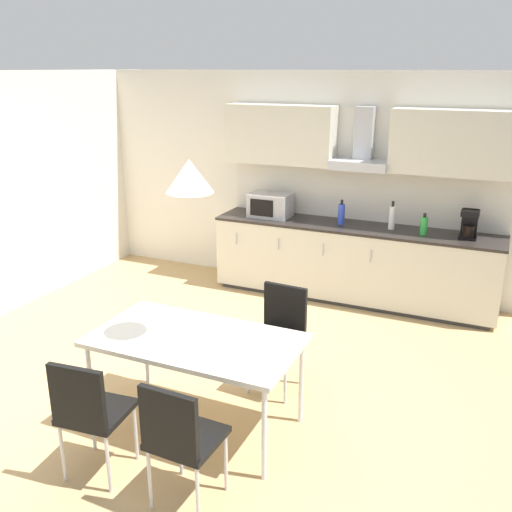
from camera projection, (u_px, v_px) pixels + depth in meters
name	position (u px, v px, depth m)	size (l,w,h in m)	color
ground_plane	(186.00, 386.00, 4.87)	(7.74, 8.29, 0.02)	tan
wall_back	(301.00, 181.00, 6.90)	(6.19, 0.10, 2.55)	silver
kitchen_counter	(352.00, 262.00, 6.56)	(3.23, 0.63, 0.88)	#333333
backsplash_tile	(362.00, 195.00, 6.58)	(3.21, 0.02, 0.59)	silver
upper_wall_cabinets	(362.00, 139.00, 6.24)	(3.21, 0.40, 0.67)	beige
microwave	(270.00, 205.00, 6.77)	(0.48, 0.35, 0.28)	#ADADB2
coffee_maker	(469.00, 224.00, 5.93)	(0.18, 0.19, 0.30)	black
bottle_green	(424.00, 226.00, 6.05)	(0.08, 0.08, 0.23)	green
bottle_blue	(341.00, 214.00, 6.46)	(0.08, 0.08, 0.28)	blue
bottle_white	(392.00, 217.00, 6.25)	(0.07, 0.07, 0.31)	white
dining_table	(196.00, 343.00, 4.13)	(1.51, 0.82, 0.73)	silver
chair_near_left	(89.00, 408.00, 3.61)	(0.44, 0.44, 0.87)	black
chair_far_right	(280.00, 327.00, 4.73)	(0.42, 0.42, 0.87)	black
chair_near_right	(179.00, 434.00, 3.35)	(0.41, 0.41, 0.87)	black
pendant_lamp	(189.00, 176.00, 3.74)	(0.32, 0.32, 0.22)	silver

